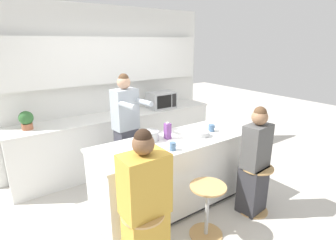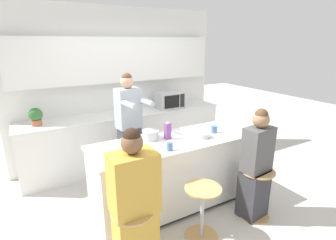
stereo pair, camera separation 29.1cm
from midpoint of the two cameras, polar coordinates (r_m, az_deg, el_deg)
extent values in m
plane|color=beige|center=(3.72, -1.64, -18.12)|extent=(16.00, 16.00, 0.00)
cube|color=silver|center=(4.79, -14.28, 6.88)|extent=(3.80, 0.06, 2.70)
cube|color=white|center=(4.63, -14.20, 12.50)|extent=(3.49, 0.16, 0.75)
cube|color=white|center=(4.72, -12.01, -4.43)|extent=(3.49, 0.58, 0.91)
cube|color=silver|center=(4.57, -12.37, 1.05)|extent=(3.52, 0.61, 0.03)
cube|color=black|center=(3.71, -1.65, -17.74)|extent=(1.91, 0.64, 0.06)
cube|color=white|center=(3.47, -1.71, -11.54)|extent=(1.99, 0.72, 0.85)
cube|color=silver|center=(3.28, -1.78, -4.78)|extent=(2.03, 0.76, 0.03)
cylinder|color=tan|center=(2.55, -8.94, -19.66)|extent=(0.40, 0.40, 0.02)
cylinder|color=tan|center=(3.29, 5.52, -23.49)|extent=(0.38, 0.38, 0.01)
cylinder|color=#B7BABC|center=(3.10, 5.68, -19.18)|extent=(0.04, 0.04, 0.60)
cylinder|color=tan|center=(2.93, 5.86, -14.30)|extent=(0.40, 0.40, 0.02)
cylinder|color=tan|center=(3.76, 15.75, -18.33)|extent=(0.38, 0.38, 0.01)
cylinder|color=#B7BABC|center=(3.59, 16.14, -14.33)|extent=(0.04, 0.04, 0.60)
cylinder|color=tan|center=(3.45, 16.55, -9.93)|extent=(0.40, 0.40, 0.02)
cube|color=#383842|center=(3.92, -10.95, -8.53)|extent=(0.31, 0.25, 0.95)
cube|color=#9EA8B2|center=(3.66, -11.60, 2.26)|extent=(0.36, 0.26, 0.56)
cylinder|color=#9EA8B2|center=(3.35, -11.31, 3.10)|extent=(0.11, 0.31, 0.07)
cylinder|color=#9EA8B2|center=(3.48, -7.63, 3.81)|extent=(0.11, 0.31, 0.07)
sphere|color=tan|center=(3.59, -11.95, 8.00)|extent=(0.20, 0.20, 0.18)
sphere|color=#513823|center=(3.58, -11.99, 8.78)|extent=(0.16, 0.16, 0.14)
cube|color=gold|center=(2.76, -8.13, -24.57)|extent=(0.39, 0.27, 0.63)
cube|color=gold|center=(2.40, -8.73, -13.72)|extent=(0.42, 0.29, 0.57)
sphere|color=brown|center=(2.24, -9.16, -5.20)|extent=(0.20, 0.20, 0.20)
sphere|color=black|center=(2.22, -9.22, -3.91)|extent=(0.16, 0.16, 0.16)
cube|color=#333338|center=(3.59, 15.61, -14.26)|extent=(0.35, 0.29, 0.63)
cube|color=#4C4C4C|center=(3.33, 16.40, -5.54)|extent=(0.38, 0.25, 0.54)
sphere|color=#936B4C|center=(3.22, 16.93, 0.55)|extent=(0.21, 0.21, 0.19)
sphere|color=#513823|center=(3.20, 17.01, 1.46)|extent=(0.17, 0.17, 0.15)
cylinder|color=#B7BABC|center=(3.28, -6.30, -3.53)|extent=(0.20, 0.20, 0.12)
cylinder|color=#B7BABC|center=(3.26, -6.33, -2.51)|extent=(0.21, 0.21, 0.01)
cylinder|color=#B7BABC|center=(3.22, -8.24, -3.33)|extent=(0.05, 0.01, 0.01)
cylinder|color=#B7BABC|center=(3.33, -4.46, -2.52)|extent=(0.05, 0.01, 0.01)
cylinder|color=#B7BABC|center=(3.43, 5.00, -3.04)|extent=(0.20, 0.20, 0.06)
cylinder|color=#4C7099|center=(3.62, 7.17, -1.76)|extent=(0.09, 0.09, 0.10)
torus|color=#4C7099|center=(3.66, 7.81, -1.53)|extent=(0.04, 0.01, 0.04)
cylinder|color=#4C7099|center=(2.98, -1.81, -5.80)|extent=(0.07, 0.07, 0.10)
torus|color=#4C7099|center=(3.00, -1.03, -5.51)|extent=(0.04, 0.01, 0.04)
cube|color=#7A428E|center=(3.31, -2.55, -2.46)|extent=(0.07, 0.07, 0.20)
cylinder|color=white|center=(3.28, -2.57, -0.66)|extent=(0.03, 0.03, 0.02)
cube|color=#B2B5B7|center=(4.87, -3.19, 4.39)|extent=(0.49, 0.33, 0.30)
cube|color=black|center=(4.71, -2.55, 3.97)|extent=(0.30, 0.01, 0.23)
cube|color=black|center=(4.83, -0.35, 4.31)|extent=(0.09, 0.01, 0.24)
cylinder|color=#A86042|center=(4.25, -30.05, -1.25)|extent=(0.15, 0.15, 0.09)
sphere|color=#336633|center=(4.22, -30.30, 0.38)|extent=(0.19, 0.19, 0.19)
camera|label=1|loc=(0.15, -92.56, -0.77)|focal=28.00mm
camera|label=2|loc=(0.15, 87.44, 0.77)|focal=28.00mm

